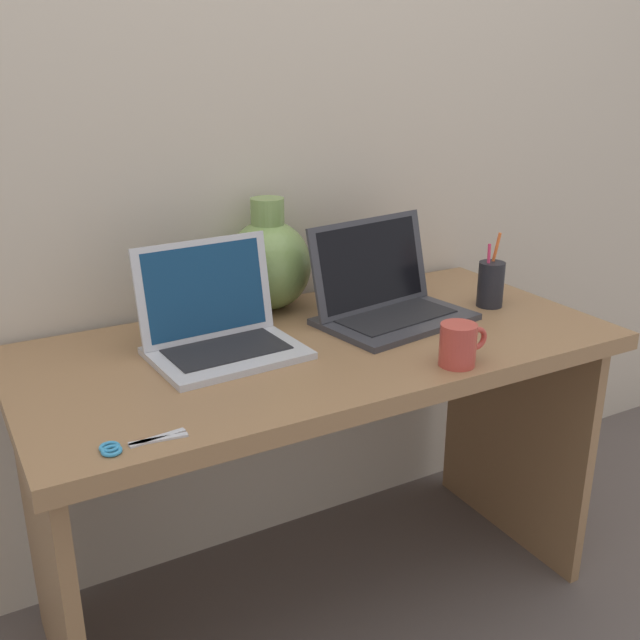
% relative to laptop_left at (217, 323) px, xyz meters
% --- Properties ---
extents(ground_plane, '(6.00, 6.00, 0.00)m').
position_rel_laptop_left_xyz_m(ground_plane, '(0.22, -0.06, -0.79)').
color(ground_plane, '#564C47').
extents(back_wall, '(4.40, 0.04, 2.40)m').
position_rel_laptop_left_xyz_m(back_wall, '(0.22, 0.30, 0.41)').
color(back_wall, '#BCAD99').
rests_on(back_wall, ground).
extents(desk, '(1.35, 0.65, 0.73)m').
position_rel_laptop_left_xyz_m(desk, '(0.22, -0.06, -0.23)').
color(desk, olive).
rests_on(desk, ground).
extents(laptop_left, '(0.33, 0.26, 0.24)m').
position_rel_laptop_left_xyz_m(laptop_left, '(0.00, 0.00, 0.00)').
color(laptop_left, '#B2B2B7').
rests_on(laptop_left, desk).
extents(laptop_right, '(0.39, 0.30, 0.24)m').
position_rel_laptop_left_xyz_m(laptop_right, '(0.44, -0.00, 0.00)').
color(laptop_right, '#333338').
rests_on(laptop_right, desk).
extents(green_vase, '(0.21, 0.21, 0.28)m').
position_rel_laptop_left_xyz_m(green_vase, '(0.22, 0.20, 0.06)').
color(green_vase, '#75934C').
rests_on(green_vase, desk).
extents(coffee_mug, '(0.12, 0.08, 0.09)m').
position_rel_laptop_left_xyz_m(coffee_mug, '(0.41, -0.32, -0.02)').
color(coffee_mug, '#B23D33').
rests_on(coffee_mug, desk).
extents(pen_cup, '(0.07, 0.07, 0.19)m').
position_rel_laptop_left_xyz_m(pen_cup, '(0.73, -0.06, -0.00)').
color(pen_cup, black).
rests_on(pen_cup, desk).
extents(scissors, '(0.15, 0.05, 0.01)m').
position_rel_laptop_left_xyz_m(scissors, '(-0.29, -0.33, -0.06)').
color(scissors, '#B7B7BC').
rests_on(scissors, desk).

